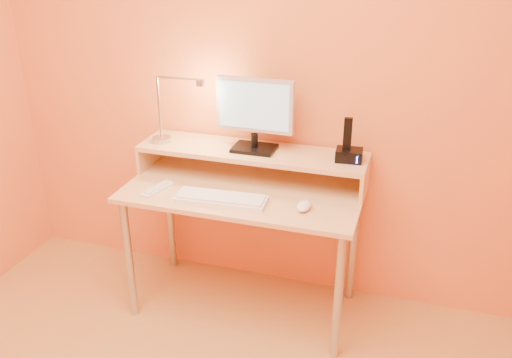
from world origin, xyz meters
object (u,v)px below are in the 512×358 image
(keyboard, at_px, (221,199))
(lamp_base, at_px, (162,139))
(phone_dock, at_px, (349,155))
(mouse, at_px, (304,206))
(remote_control, at_px, (157,189))
(monitor_panel, at_px, (255,105))

(keyboard, bearing_deg, lamp_base, 144.05)
(phone_dock, relative_size, keyboard, 0.29)
(mouse, bearing_deg, remote_control, -175.81)
(remote_control, bearing_deg, monitor_panel, 50.65)
(phone_dock, bearing_deg, remote_control, -165.81)
(lamp_base, bearing_deg, keyboard, -32.50)
(mouse, bearing_deg, keyboard, -172.24)
(monitor_panel, height_order, keyboard, monitor_panel)
(phone_dock, xyz_separation_m, keyboard, (-0.56, -0.31, -0.18))
(monitor_panel, bearing_deg, remote_control, -143.03)
(phone_dock, xyz_separation_m, mouse, (-0.16, -0.27, -0.17))
(monitor_panel, bearing_deg, mouse, -39.93)
(keyboard, distance_m, remote_control, 0.35)
(phone_dock, relative_size, mouse, 1.14)
(lamp_base, height_order, phone_dock, phone_dock)
(mouse, xyz_separation_m, remote_control, (-0.75, -0.02, -0.01))
(phone_dock, bearing_deg, lamp_base, 177.82)
(phone_dock, height_order, mouse, phone_dock)
(phone_dock, distance_m, mouse, 0.36)
(mouse, distance_m, remote_control, 0.75)
(keyboard, height_order, mouse, mouse)
(mouse, bearing_deg, phone_dock, 62.03)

